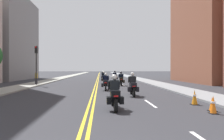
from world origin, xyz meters
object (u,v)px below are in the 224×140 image
pedestrian_0 (36,78)px  motorcycle_2 (106,83)px  traffic_light_near (36,58)px  motorcycle_3 (121,80)px  traffic_cone_0 (195,97)px  traffic_cone_2 (212,104)px  motorcycle_5 (115,77)px  motorcycle_6 (103,76)px  motorcycle_1 (133,86)px  motorcycle_4 (104,78)px  motorcycle_0 (114,96)px  traffic_cone_1 (213,105)px

pedestrian_0 → motorcycle_2: bearing=-164.5°
motorcycle_2 → traffic_light_near: (-7.77, 5.10, 2.49)m
motorcycle_3 → pedestrian_0: (-10.07, 1.60, 0.19)m
motorcycle_3 → traffic_light_near: size_ratio=0.49×
traffic_cone_0 → traffic_cone_2: 1.57m
motorcycle_5 → motorcycle_6: motorcycle_5 is taller
traffic_cone_2 → motorcycle_1: bearing=118.1°
motorcycle_6 → traffic_light_near: (-7.80, -11.92, 2.47)m
motorcycle_4 → motorcycle_6: 8.40m
motorcycle_3 → motorcycle_0: bearing=-94.7°
motorcycle_3 → motorcycle_5: (-0.09, 8.22, 0.00)m
traffic_cone_1 → traffic_cone_2: traffic_cone_1 is taller
motorcycle_3 → traffic_cone_1: size_ratio=2.89×
motorcycle_3 → traffic_cone_2: bearing=-76.3°
traffic_cone_2 → pedestrian_0: pedestrian_0 is taller
motorcycle_2 → motorcycle_4: 8.62m
motorcycle_0 → pedestrian_0: (-8.34, 14.65, 0.21)m
motorcycle_1 → traffic_cone_2: (2.74, -5.13, -0.34)m
motorcycle_0 → motorcycle_2: (-0.17, 8.31, 0.00)m
motorcycle_4 → traffic_cone_2: 18.18m
motorcycle_1 → traffic_cone_1: (2.51, -5.61, -0.29)m
motorcycle_4 → traffic_cone_0: bearing=-76.8°
motorcycle_1 → motorcycle_2: motorcycle_1 is taller
motorcycle_0 → motorcycle_5: 21.34m
motorcycle_2 → motorcycle_5: size_ratio=0.98×
motorcycle_1 → pedestrian_0: same height
motorcycle_3 → traffic_light_near: 9.99m
motorcycle_3 → traffic_cone_0: 12.44m
motorcycle_2 → motorcycle_5: 13.09m
motorcycle_2 → traffic_light_near: bearing=149.3°
motorcycle_5 → traffic_cone_2: bearing=-86.1°
motorcycle_4 → traffic_cone_1: 18.59m
traffic_cone_2 → traffic_light_near: 18.91m
motorcycle_6 → traffic_cone_2: (4.51, -26.01, -0.35)m
motorcycle_4 → motorcycle_0: bearing=-91.8°
traffic_cone_2 → pedestrian_0: (-12.70, 15.33, 0.53)m
motorcycle_6 → motorcycle_3: bearing=-83.1°
traffic_cone_1 → traffic_cone_2: bearing=63.9°
motorcycle_5 → traffic_cone_0: motorcycle_5 is taller
traffic_light_near → pedestrian_0: bearing=107.8°
motorcycle_6 → traffic_cone_0: motorcycle_6 is taller
motorcycle_2 → traffic_cone_0: bearing=-56.2°
motorcycle_6 → traffic_light_near: size_ratio=0.49×
motorcycle_5 → traffic_cone_2: 22.12m
motorcycle_5 → traffic_cone_0: (2.69, -20.39, -0.27)m
motorcycle_1 → motorcycle_2: bearing=117.2°
motorcycle_3 → traffic_cone_2: (2.63, -13.73, -0.34)m
motorcycle_4 → motorcycle_6: size_ratio=1.03×
motorcycle_3 → motorcycle_2: bearing=-109.0°
motorcycle_5 → pedestrian_0: 11.98m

